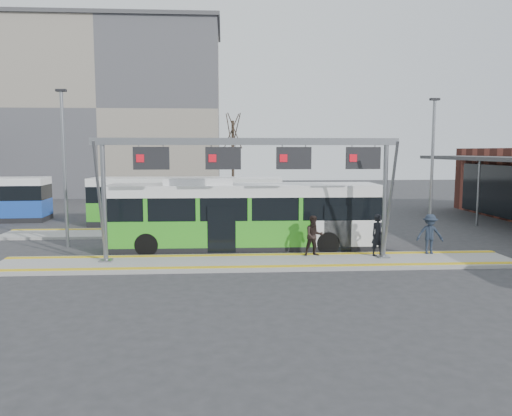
{
  "coord_description": "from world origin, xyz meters",
  "views": [
    {
      "loc": [
        -1.48,
        -20.84,
        4.82
      ],
      "look_at": [
        0.06,
        3.0,
        2.06
      ],
      "focal_mm": 35.0,
      "sensor_mm": 36.0,
      "label": 1
    }
  ],
  "objects": [
    {
      "name": "passenger_a",
      "position": [
        5.36,
        0.64,
        1.08
      ],
      "size": [
        0.78,
        0.62,
        1.87
      ],
      "primitive_type": "imported",
      "rotation": [
        0.0,
        0.0,
        0.27
      ],
      "color": "black",
      "rests_on": "platform_main"
    },
    {
      "name": "lamp_west",
      "position": [
        -9.33,
        4.37,
        4.13
      ],
      "size": [
        0.5,
        0.25,
        7.78
      ],
      "color": "slate",
      "rests_on": "ground"
    },
    {
      "name": "passenger_b",
      "position": [
        2.51,
        0.83,
        1.05
      ],
      "size": [
        0.96,
        0.79,
        1.8
      ],
      "primitive_type": "imported",
      "rotation": [
        0.0,
        0.0,
        0.14
      ],
      "color": "black",
      "rests_on": "platform_main"
    },
    {
      "name": "platform_second",
      "position": [
        -4.0,
        8.0,
        0.07
      ],
      "size": [
        20.0,
        3.0,
        0.15
      ],
      "primitive_type": "cube",
      "color": "gray",
      "rests_on": "ground"
    },
    {
      "name": "ground",
      "position": [
        0.0,
        0.0,
        0.0
      ],
      "size": [
        120.0,
        120.0,
        0.0
      ],
      "primitive_type": "plane",
      "color": "#2D2D30",
      "rests_on": "ground"
    },
    {
      "name": "bg_bus_green",
      "position": [
        -3.91,
        11.7,
        1.52
      ],
      "size": [
        12.44,
        3.39,
        3.08
      ],
      "rotation": [
        0.0,
        0.0,
        -0.06
      ],
      "color": "black",
      "rests_on": "ground"
    },
    {
      "name": "lamp_east",
      "position": [
        9.67,
        5.27,
        4.03
      ],
      "size": [
        0.5,
        0.25,
        7.58
      ],
      "color": "slate",
      "rests_on": "ground"
    },
    {
      "name": "tree_mid",
      "position": [
        -0.52,
        30.58,
        6.75
      ],
      "size": [
        1.4,
        1.4,
        8.9
      ],
      "color": "#382B21",
      "rests_on": "ground"
    },
    {
      "name": "apartment_block",
      "position": [
        -14.0,
        36.0,
        9.21
      ],
      "size": [
        24.5,
        12.5,
        18.4
      ],
      "color": "gray",
      "rests_on": "ground"
    },
    {
      "name": "tactile_second",
      "position": [
        -4.0,
        9.15,
        0.16
      ],
      "size": [
        20.0,
        0.35,
        0.02
      ],
      "color": "gold",
      "rests_on": "platform_second"
    },
    {
      "name": "hero_bus",
      "position": [
        -0.55,
        3.06,
        1.62
      ],
      "size": [
        12.92,
        2.93,
        3.54
      ],
      "rotation": [
        0.0,
        0.0,
        -0.01
      ],
      "color": "black",
      "rests_on": "ground"
    },
    {
      "name": "tree_left",
      "position": [
        -4.17,
        31.09,
        5.51
      ],
      "size": [
        1.4,
        1.4,
        7.27
      ],
      "color": "#382B21",
      "rests_on": "ground"
    },
    {
      "name": "passenger_c",
      "position": [
        7.85,
        0.94,
        1.05
      ],
      "size": [
        1.27,
        0.88,
        1.81
      ],
      "primitive_type": "imported",
      "rotation": [
        0.0,
        0.0,
        -0.19
      ],
      "color": "#1E2737",
      "rests_on": "platform_main"
    },
    {
      "name": "platform_main",
      "position": [
        0.0,
        0.0,
        0.07
      ],
      "size": [
        22.0,
        3.0,
        0.15
      ],
      "primitive_type": "cube",
      "color": "gray",
      "rests_on": "ground"
    },
    {
      "name": "gantry",
      "position": [
        -0.35,
        0.25,
        4.3
      ],
      "size": [
        13.0,
        1.68,
        5.2
      ],
      "color": "slate",
      "rests_on": "platform_main"
    },
    {
      "name": "tactile_main",
      "position": [
        0.0,
        0.0,
        0.16
      ],
      "size": [
        22.0,
        2.65,
        0.02
      ],
      "color": "gold",
      "rests_on": "platform_main"
    }
  ]
}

